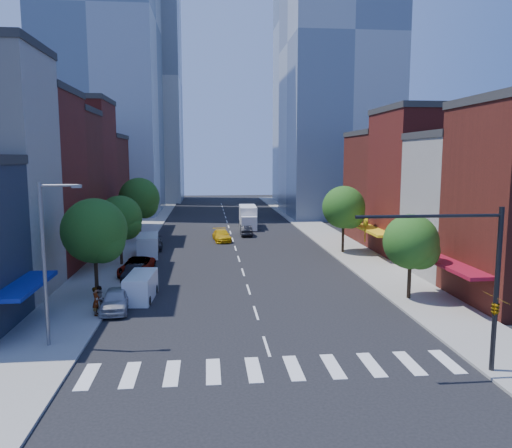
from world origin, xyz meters
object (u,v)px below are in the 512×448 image
at_px(taxi, 222,235).
at_px(traffic_car_far, 249,212).
at_px(cargo_van_far, 148,246).
at_px(pedestrian_near, 96,301).
at_px(box_truck, 248,218).
at_px(pedestrian_far, 99,299).
at_px(parked_car_front, 116,300).
at_px(parked_car_second, 134,272).
at_px(parked_car_third, 137,266).
at_px(parked_car_rear, 154,244).
at_px(traffic_car_oncoming, 246,230).
at_px(cargo_van_near, 141,287).

bearing_deg(taxi, traffic_car_far, 72.12).
distance_m(cargo_van_far, taxi, 11.80).
bearing_deg(pedestrian_near, box_truck, -15.76).
xyz_separation_m(cargo_van_far, pedestrian_far, (-1.01, -19.55, -0.11)).
xyz_separation_m(parked_car_front, parked_car_second, (0.00, 8.79, -0.14)).
bearing_deg(pedestrian_far, box_truck, 148.60).
bearing_deg(parked_car_third, box_truck, 72.05).
bearing_deg(box_truck, traffic_car_far, 86.81).
height_order(cargo_van_far, box_truck, box_truck).
height_order(parked_car_second, parked_car_rear, parked_car_rear).
relative_size(taxi, traffic_car_oncoming, 1.17).
distance_m(cargo_van_far, pedestrian_near, 20.45).
height_order(parked_car_third, pedestrian_far, pedestrian_far).
xyz_separation_m(parked_car_front, cargo_van_near, (1.37, 2.53, 0.19)).
xyz_separation_m(parked_car_rear, pedestrian_near, (-1.31, -24.12, 0.46)).
relative_size(parked_car_rear, box_truck, 0.55).
bearing_deg(parked_car_front, pedestrian_far, -158.93).
bearing_deg(box_truck, pedestrian_near, -106.29).
distance_m(taxi, traffic_car_far, 26.06).
relative_size(cargo_van_near, traffic_car_far, 0.97).
relative_size(parked_car_front, traffic_car_far, 0.95).
bearing_deg(taxi, traffic_car_oncoming, 44.61).
distance_m(parked_car_second, box_truck, 32.68).
relative_size(cargo_van_near, box_truck, 0.58).
relative_size(parked_car_rear, pedestrian_near, 2.32).
bearing_deg(cargo_van_far, parked_car_front, -94.91).
xyz_separation_m(cargo_van_far, pedestrian_near, (-1.01, -20.42, -0.02)).
bearing_deg(taxi, cargo_van_far, -138.86).
distance_m(pedestrian_near, pedestrian_far, 0.88).
bearing_deg(parked_car_front, traffic_car_oncoming, 67.67).
bearing_deg(pedestrian_far, parked_car_front, 100.82).
xyz_separation_m(parked_car_second, pedestrian_near, (-1.00, -10.10, 0.46)).
relative_size(traffic_car_oncoming, traffic_car_far, 0.88).
bearing_deg(cargo_van_near, traffic_car_oncoming, 74.37).
bearing_deg(parked_car_rear, parked_car_second, -94.75).
height_order(parked_car_front, parked_car_third, parked_car_front).
distance_m(parked_car_rear, pedestrian_near, 24.16).
distance_m(cargo_van_near, cargo_van_far, 16.63).
bearing_deg(pedestrian_far, pedestrian_near, -12.75).
relative_size(traffic_car_far, pedestrian_near, 2.51).
bearing_deg(traffic_car_far, parked_car_second, 66.49).
bearing_deg(traffic_car_far, taxi, 71.30).
bearing_deg(pedestrian_far, traffic_car_oncoming, 146.10).
distance_m(traffic_car_far, box_truck, 14.21).
distance_m(traffic_car_far, pedestrian_near, 56.41).
height_order(parked_car_front, pedestrian_far, pedestrian_far).
bearing_deg(parked_car_front, taxi, 71.24).
bearing_deg(traffic_car_far, pedestrian_far, 68.29).
height_order(parked_car_third, traffic_car_far, traffic_car_far).
bearing_deg(pedestrian_near, traffic_car_oncoming, -18.13).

